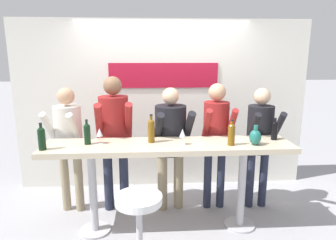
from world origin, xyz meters
TOP-DOWN VIEW (x-y plane):
  - ground_plane at (0.00, 0.00)m, footprint 40.00×40.00m
  - back_wall at (0.00, 1.30)m, footprint 4.37×0.12m
  - tasting_table at (0.00, 0.00)m, footprint 2.77×0.56m
  - bar_stool at (-0.32, -0.69)m, footprint 0.45×0.45m
  - person_far_left at (-1.23, 0.51)m, footprint 0.46×0.56m
  - person_left at (-0.65, 0.51)m, footprint 0.48×0.59m
  - person_center_left at (0.06, 0.47)m, footprint 0.53×0.60m
  - person_center at (0.64, 0.47)m, footprint 0.38×0.50m
  - person_center_right at (1.21, 0.46)m, footprint 0.40×0.50m
  - wine_bottle_0 at (0.68, -0.10)m, footprint 0.08×0.08m
  - wine_bottle_1 at (-0.19, 0.06)m, footprint 0.07×0.07m
  - wine_bottle_2 at (-1.32, -0.13)m, footprint 0.08×0.08m
  - wine_bottle_3 at (1.23, 0.08)m, footprint 0.07×0.07m
  - wine_bottle_4 at (-0.89, 0.04)m, footprint 0.07×0.07m
  - wine_glass_0 at (-0.76, 0.05)m, footprint 0.07×0.07m
  - wine_glass_1 at (0.15, -0.05)m, footprint 0.07×0.07m
  - decorative_vase at (0.94, -0.11)m, footprint 0.13×0.13m

SIDE VIEW (x-z plane):
  - ground_plane at x=0.00m, z-range 0.00..0.00m
  - bar_stool at x=-0.32m, z-range 0.13..0.90m
  - tasting_table at x=0.00m, z-range 0.37..1.42m
  - person_center_left at x=0.06m, z-range 0.18..1.80m
  - person_center_right at x=1.21m, z-range 0.20..1.80m
  - person_far_left at x=-1.23m, z-range 0.20..1.82m
  - person_center at x=0.64m, z-range 0.21..1.87m
  - person_left at x=-0.65m, z-range 0.21..1.97m
  - decorative_vase at x=0.94m, z-range 1.03..1.25m
  - wine_bottle_3 at x=1.23m, z-range 1.04..1.30m
  - wine_glass_0 at x=-0.76m, z-range 1.08..1.26m
  - wine_glass_1 at x=0.15m, z-range 1.08..1.26m
  - wine_bottle_4 at x=-0.89m, z-range 1.04..1.31m
  - wine_bottle_2 at x=-1.32m, z-range 1.04..1.32m
  - wine_bottle_0 at x=0.68m, z-range 1.04..1.32m
  - wine_bottle_1 at x=-0.19m, z-range 1.03..1.36m
  - back_wall at x=0.00m, z-range 0.00..2.52m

